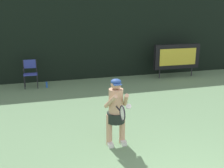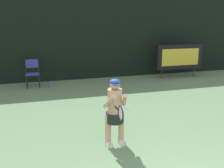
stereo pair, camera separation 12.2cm
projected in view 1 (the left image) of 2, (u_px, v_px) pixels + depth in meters
The scene contains 6 objects.
backdrop_screen at pixel (89, 38), 11.15m from camera, with size 18.00×0.12×3.66m.
scoreboard at pixel (177, 57), 11.60m from camera, with size 2.20×0.21×1.50m.
umpire_chair at pixel (30, 72), 10.04m from camera, with size 0.52×0.44×1.08m.
water_bottle at pixel (47, 85), 10.10m from camera, with size 0.07×0.07×0.27m.
tennis_player at pixel (116, 109), 5.52m from camera, with size 0.52×0.59×1.49m.
tennis_racket at pixel (122, 113), 5.01m from camera, with size 0.03×0.60×0.31m.
Camera 1 is at (-2.21, -2.61, 2.80)m, focal length 41.20 mm.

